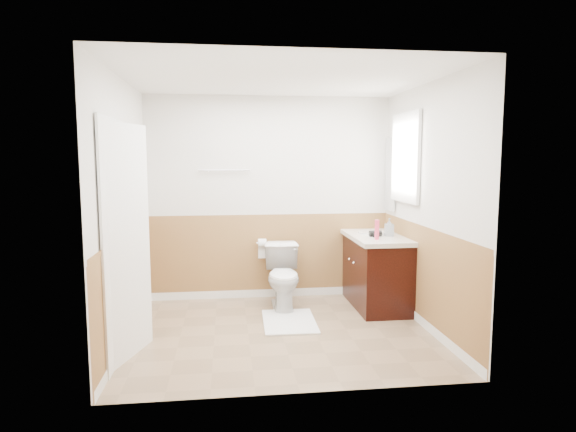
{
  "coord_description": "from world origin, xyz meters",
  "views": [
    {
      "loc": [
        -0.52,
        -4.73,
        1.74
      ],
      "look_at": [
        0.1,
        0.25,
        1.15
      ],
      "focal_mm": 30.49,
      "sensor_mm": 36.0,
      "label": 1
    }
  ],
  "objects": [
    {
      "name": "floor",
      "position": [
        0.0,
        0.0,
        0.0
      ],
      "size": [
        3.0,
        3.0,
        0.0
      ],
      "primitive_type": "plane",
      "color": "#8C7051",
      "rests_on": "ground"
    },
    {
      "name": "ceiling",
      "position": [
        0.0,
        0.0,
        2.5
      ],
      "size": [
        3.0,
        3.0,
        0.0
      ],
      "primitive_type": "plane",
      "rotation": [
        3.14,
        0.0,
        0.0
      ],
      "color": "white",
      "rests_on": "floor"
    },
    {
      "name": "wall_back",
      "position": [
        0.0,
        1.3,
        1.25
      ],
      "size": [
        3.0,
        0.0,
        3.0
      ],
      "primitive_type": "plane",
      "rotation": [
        1.57,
        0.0,
        0.0
      ],
      "color": "silver",
      "rests_on": "floor"
    },
    {
      "name": "wall_front",
      "position": [
        0.0,
        -1.3,
        1.25
      ],
      "size": [
        3.0,
        0.0,
        3.0
      ],
      "primitive_type": "plane",
      "rotation": [
        -1.57,
        0.0,
        0.0
      ],
      "color": "silver",
      "rests_on": "floor"
    },
    {
      "name": "wall_left",
      "position": [
        -1.5,
        0.0,
        1.25
      ],
      "size": [
        0.0,
        3.0,
        3.0
      ],
      "primitive_type": "plane",
      "rotation": [
        1.57,
        0.0,
        1.57
      ],
      "color": "silver",
      "rests_on": "floor"
    },
    {
      "name": "wall_right",
      "position": [
        1.5,
        0.0,
        1.25
      ],
      "size": [
        0.0,
        3.0,
        3.0
      ],
      "primitive_type": "plane",
      "rotation": [
        1.57,
        0.0,
        -1.57
      ],
      "color": "silver",
      "rests_on": "floor"
    },
    {
      "name": "wainscot_back",
      "position": [
        0.0,
        1.29,
        0.5
      ],
      "size": [
        3.0,
        0.0,
        3.0
      ],
      "primitive_type": "plane",
      "rotation": [
        1.57,
        0.0,
        0.0
      ],
      "color": "#9D6A3E",
      "rests_on": "floor"
    },
    {
      "name": "wainscot_front",
      "position": [
        0.0,
        -1.29,
        0.5
      ],
      "size": [
        3.0,
        0.0,
        3.0
      ],
      "primitive_type": "plane",
      "rotation": [
        -1.57,
        0.0,
        0.0
      ],
      "color": "#9D6A3E",
      "rests_on": "floor"
    },
    {
      "name": "wainscot_left",
      "position": [
        -1.49,
        0.0,
        0.5
      ],
      "size": [
        0.0,
        2.6,
        2.6
      ],
      "primitive_type": "plane",
      "rotation": [
        1.57,
        0.0,
        1.57
      ],
      "color": "#9D6A3E",
      "rests_on": "floor"
    },
    {
      "name": "wainscot_right",
      "position": [
        1.49,
        0.0,
        0.5
      ],
      "size": [
        0.0,
        2.6,
        2.6
      ],
      "primitive_type": "plane",
      "rotation": [
        1.57,
        0.0,
        -1.57
      ],
      "color": "#9D6A3E",
      "rests_on": "floor"
    },
    {
      "name": "toilet",
      "position": [
        0.12,
        0.83,
        0.37
      ],
      "size": [
        0.43,
        0.73,
        0.73
      ],
      "primitive_type": "imported",
      "rotation": [
        0.0,
        0.0,
        -0.03
      ],
      "color": "white",
      "rests_on": "floor"
    },
    {
      "name": "bath_mat",
      "position": [
        0.12,
        0.28,
        0.01
      ],
      "size": [
        0.57,
        0.82,
        0.02
      ],
      "primitive_type": "cube",
      "rotation": [
        0.0,
        0.0,
        -0.03
      ],
      "color": "silver",
      "rests_on": "floor"
    },
    {
      "name": "vanity_cabinet",
      "position": [
        1.21,
        0.75,
        0.4
      ],
      "size": [
        0.55,
        1.1,
        0.8
      ],
      "primitive_type": "cube",
      "color": "black",
      "rests_on": "floor"
    },
    {
      "name": "vanity_knob_left",
      "position": [
        0.91,
        0.65,
        0.55
      ],
      "size": [
        0.03,
        0.03,
        0.03
      ],
      "primitive_type": "sphere",
      "color": "silver",
      "rests_on": "vanity_cabinet"
    },
    {
      "name": "vanity_knob_right",
      "position": [
        0.91,
        0.85,
        0.55
      ],
      "size": [
        0.03,
        0.03,
        0.03
      ],
      "primitive_type": "sphere",
      "color": "silver",
      "rests_on": "vanity_cabinet"
    },
    {
      "name": "countertop",
      "position": [
        1.2,
        0.75,
        0.83
      ],
      "size": [
        0.6,
        1.15,
        0.05
      ],
      "primitive_type": "cube",
      "color": "silver",
      "rests_on": "vanity_cabinet"
    },
    {
      "name": "sink_basin",
      "position": [
        1.21,
        0.9,
        0.86
      ],
      "size": [
        0.36,
        0.36,
        0.02
      ],
      "primitive_type": "cylinder",
      "color": "white",
      "rests_on": "countertop"
    },
    {
      "name": "faucet",
      "position": [
        1.39,
        0.9,
        0.92
      ],
      "size": [
        0.02,
        0.02,
        0.14
      ],
      "primitive_type": "cylinder",
      "color": "#B8B7BE",
      "rests_on": "countertop"
    },
    {
      "name": "lotion_bottle",
      "position": [
        1.11,
        0.44,
        0.96
      ],
      "size": [
        0.05,
        0.05,
        0.22
      ],
      "primitive_type": "cylinder",
      "color": "#E53B5F",
      "rests_on": "countertop"
    },
    {
      "name": "soap_dispenser",
      "position": [
        1.33,
        0.67,
        0.95
      ],
      "size": [
        0.1,
        0.1,
        0.21
      ],
      "primitive_type": "imported",
      "rotation": [
        0.0,
        0.0,
        -0.09
      ],
      "color": "gray",
      "rests_on": "countertop"
    },
    {
      "name": "hair_dryer_body",
      "position": [
        1.16,
        0.65,
        0.89
      ],
      "size": [
        0.14,
        0.07,
        0.07
      ],
      "primitive_type": "cylinder",
      "rotation": [
        0.0,
        1.57,
        0.0
      ],
      "color": "black",
      "rests_on": "countertop"
    },
    {
      "name": "hair_dryer_handle",
      "position": [
        1.13,
        0.61,
        0.86
      ],
      "size": [
        0.03,
        0.03,
        0.07
      ],
      "primitive_type": "cylinder",
      "color": "black",
      "rests_on": "countertop"
    },
    {
      "name": "mirror_panel",
      "position": [
        1.48,
        1.1,
        1.55
      ],
      "size": [
        0.02,
        0.35,
        0.9
      ],
      "primitive_type": "cube",
      "color": "silver",
      "rests_on": "wall_right"
    },
    {
      "name": "window_frame",
      "position": [
        1.47,
        0.59,
        1.75
      ],
      "size": [
        0.04,
        0.8,
        1.0
      ],
      "primitive_type": "cube",
      "color": "white",
      "rests_on": "wall_right"
    },
    {
      "name": "window_glass",
      "position": [
        1.49,
        0.59,
        1.75
      ],
      "size": [
        0.01,
        0.7,
        0.9
      ],
      "primitive_type": "cube",
      "color": "white",
      "rests_on": "wall_right"
    },
    {
      "name": "door",
      "position": [
        -1.4,
        -0.45,
        1.02
      ],
      "size": [
        0.29,
        0.78,
        2.04
      ],
      "primitive_type": "cube",
      "rotation": [
        0.0,
        0.0,
        -0.31
      ],
      "color": "white",
      "rests_on": "wall_left"
    },
    {
      "name": "door_frame",
      "position": [
        -1.48,
        -0.45,
        1.03
      ],
      "size": [
        0.02,
        0.92,
        2.1
      ],
      "primitive_type": "cube",
      "color": "white",
      "rests_on": "wall_left"
    },
    {
      "name": "door_knob",
      "position": [
        -1.34,
        -0.12,
        0.95
      ],
      "size": [
        0.06,
        0.06,
        0.06
      ],
      "primitive_type": "sphere",
      "color": "silver",
      "rests_on": "door"
    },
    {
      "name": "towel_bar",
      "position": [
        -0.55,
        1.25,
        1.6
      ],
      "size": [
        0.62,
        0.02,
        0.02
      ],
      "primitive_type": "cylinder",
      "rotation": [
        0.0,
        1.57,
        0.0
      ],
      "color": "silver",
      "rests_on": "wall_back"
    },
    {
      "name": "tp_holder_bar",
      "position": [
        -0.1,
        1.23,
        0.7
      ],
      "size": [
        0.14,
        0.02,
        0.02
      ],
      "primitive_type": "cylinder",
      "rotation": [
        0.0,
        1.57,
        0.0
      ],
      "color": "silver",
      "rests_on": "wall_back"
    },
    {
      "name": "tp_roll",
      "position": [
        -0.1,
        1.23,
        0.7
      ],
      "size": [
        0.1,
        0.11,
        0.11
      ],
      "primitive_type": "cylinder",
      "rotation": [
        0.0,
        1.57,
        0.0
      ],
      "color": "white",
      "rests_on": "tp_holder_bar"
    },
    {
      "name": "tp_sheet",
      "position": [
        -0.1,
        1.23,
        0.59
      ],
      "size": [
        0.1,
        0.01,
        0.16
      ],
      "primitive_type": "cube",
      "color": "white",
      "rests_on": "tp_roll"
    }
  ]
}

